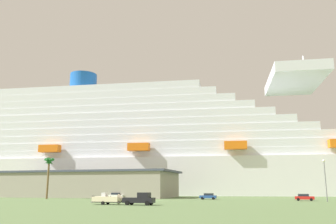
{
  "coord_description": "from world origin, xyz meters",
  "views": [
    {
      "loc": [
        18.54,
        -83.53,
        3.12
      ],
      "look_at": [
        -2.42,
        26.86,
        26.96
      ],
      "focal_mm": 37.97,
      "sensor_mm": 36.0,
      "label": 1
    }
  ],
  "objects_px": {
    "cruise_ship": "(142,152)",
    "parked_car_blue_suv": "(208,196)",
    "street_lamp": "(325,175)",
    "parked_car_white_van": "(117,195)",
    "parked_car_red_hatchback": "(304,197)",
    "pickup_truck": "(140,199)",
    "palm_tree": "(49,165)",
    "small_boat_on_trailer": "(110,199)"
  },
  "relations": [
    {
      "from": "cruise_ship",
      "to": "parked_car_blue_suv",
      "type": "bearing_deg",
      "value": -58.1
    },
    {
      "from": "street_lamp",
      "to": "parked_car_blue_suv",
      "type": "distance_m",
      "value": 29.04
    },
    {
      "from": "parked_car_blue_suv",
      "to": "parked_car_white_van",
      "type": "bearing_deg",
      "value": 172.08
    },
    {
      "from": "parked_car_red_hatchback",
      "to": "parked_car_blue_suv",
      "type": "relative_size",
      "value": 1.03
    },
    {
      "from": "cruise_ship",
      "to": "pickup_truck",
      "type": "distance_m",
      "value": 86.19
    },
    {
      "from": "pickup_truck",
      "to": "street_lamp",
      "type": "height_order",
      "value": "street_lamp"
    },
    {
      "from": "cruise_ship",
      "to": "parked_car_white_van",
      "type": "relative_size",
      "value": 52.13
    },
    {
      "from": "parked_car_blue_suv",
      "to": "parked_car_red_hatchback",
      "type": "bearing_deg",
      "value": -12.73
    },
    {
      "from": "cruise_ship",
      "to": "pickup_truck",
      "type": "height_order",
      "value": "cruise_ship"
    },
    {
      "from": "cruise_ship",
      "to": "parked_car_red_hatchback",
      "type": "xyz_separation_m",
      "value": [
        53.86,
        -55.08,
        -16.63
      ]
    },
    {
      "from": "pickup_truck",
      "to": "parked_car_red_hatchback",
      "type": "height_order",
      "value": "pickup_truck"
    },
    {
      "from": "parked_car_blue_suv",
      "to": "pickup_truck",
      "type": "bearing_deg",
      "value": -106.81
    },
    {
      "from": "cruise_ship",
      "to": "street_lamp",
      "type": "xyz_separation_m",
      "value": [
        57.56,
        -60.77,
        -11.64
      ]
    },
    {
      "from": "street_lamp",
      "to": "parked_car_blue_suv",
      "type": "height_order",
      "value": "street_lamp"
    },
    {
      "from": "palm_tree",
      "to": "street_lamp",
      "type": "height_order",
      "value": "palm_tree"
    },
    {
      "from": "parked_car_blue_suv",
      "to": "street_lamp",
      "type": "bearing_deg",
      "value": -22.27
    },
    {
      "from": "palm_tree",
      "to": "parked_car_blue_suv",
      "type": "bearing_deg",
      "value": 4.66
    },
    {
      "from": "palm_tree",
      "to": "cruise_ship",
      "type": "bearing_deg",
      "value": 76.85
    },
    {
      "from": "pickup_truck",
      "to": "parked_car_blue_suv",
      "type": "bearing_deg",
      "value": 73.19
    },
    {
      "from": "cruise_ship",
      "to": "palm_tree",
      "type": "bearing_deg",
      "value": -103.15
    },
    {
      "from": "pickup_truck",
      "to": "street_lamp",
      "type": "xyz_separation_m",
      "value": [
        36.11,
        21.07,
        4.78
      ]
    },
    {
      "from": "palm_tree",
      "to": "parked_car_white_van",
      "type": "xyz_separation_m",
      "value": [
        17.5,
        7.18,
        -8.25
      ]
    },
    {
      "from": "pickup_truck",
      "to": "parked_car_red_hatchback",
      "type": "distance_m",
      "value": 42.04
    },
    {
      "from": "small_boat_on_trailer",
      "to": "parked_car_red_hatchback",
      "type": "bearing_deg",
      "value": 34.38
    },
    {
      "from": "street_lamp",
      "to": "parked_car_blue_suv",
      "type": "xyz_separation_m",
      "value": [
        -26.47,
        10.84,
        -4.99
      ]
    },
    {
      "from": "parked_car_red_hatchback",
      "to": "parked_car_white_van",
      "type": "relative_size",
      "value": 0.97
    },
    {
      "from": "street_lamp",
      "to": "parked_car_blue_suv",
      "type": "bearing_deg",
      "value": 157.73
    },
    {
      "from": "small_boat_on_trailer",
      "to": "parked_car_blue_suv",
      "type": "relative_size",
      "value": 1.64
    },
    {
      "from": "palm_tree",
      "to": "parked_car_blue_suv",
      "type": "distance_m",
      "value": 44.49
    },
    {
      "from": "street_lamp",
      "to": "parked_car_white_van",
      "type": "height_order",
      "value": "street_lamp"
    },
    {
      "from": "small_boat_on_trailer",
      "to": "parked_car_blue_suv",
      "type": "xyz_separation_m",
      "value": [
        15.44,
        31.29,
        -0.13
      ]
    },
    {
      "from": "pickup_truck",
      "to": "parked_car_blue_suv",
      "type": "xyz_separation_m",
      "value": [
        9.64,
        31.91,
        -0.21
      ]
    },
    {
      "from": "palm_tree",
      "to": "parked_car_white_van",
      "type": "relative_size",
      "value": 2.4
    },
    {
      "from": "cruise_ship",
      "to": "palm_tree",
      "type": "height_order",
      "value": "cruise_ship"
    },
    {
      "from": "cruise_ship",
      "to": "pickup_truck",
      "type": "xyz_separation_m",
      "value": [
        21.44,
        -81.85,
        -16.42
      ]
    },
    {
      "from": "pickup_truck",
      "to": "palm_tree",
      "type": "height_order",
      "value": "palm_tree"
    },
    {
      "from": "small_boat_on_trailer",
      "to": "palm_tree",
      "type": "distance_m",
      "value": 40.34
    },
    {
      "from": "pickup_truck",
      "to": "street_lamp",
      "type": "bearing_deg",
      "value": 30.27
    },
    {
      "from": "cruise_ship",
      "to": "parked_car_blue_suv",
      "type": "xyz_separation_m",
      "value": [
        31.08,
        -49.93,
        -16.63
      ]
    },
    {
      "from": "small_boat_on_trailer",
      "to": "street_lamp",
      "type": "xyz_separation_m",
      "value": [
        41.92,
        20.45,
        4.86
      ]
    },
    {
      "from": "small_boat_on_trailer",
      "to": "parked_car_red_hatchback",
      "type": "height_order",
      "value": "small_boat_on_trailer"
    },
    {
      "from": "cruise_ship",
      "to": "parked_car_blue_suv",
      "type": "height_order",
      "value": "cruise_ship"
    }
  ]
}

